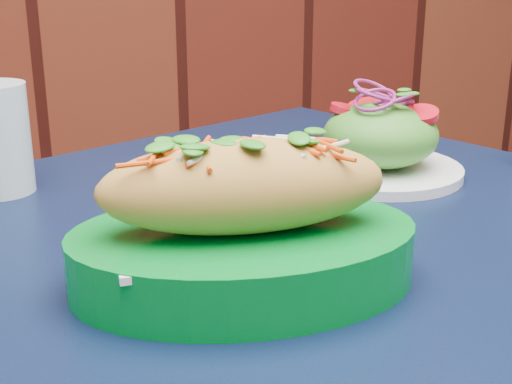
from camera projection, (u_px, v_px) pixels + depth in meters
name	position (u px, v px, depth m)	size (l,w,h in m)	color
cafe_table	(304.00, 305.00, 0.73)	(1.03, 1.03, 0.75)	black
banh_mi_basket	(244.00, 228.00, 0.56)	(0.31, 0.23, 0.13)	#007421
salad_plate	(380.00, 142.00, 0.85)	(0.20, 0.20, 0.11)	white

